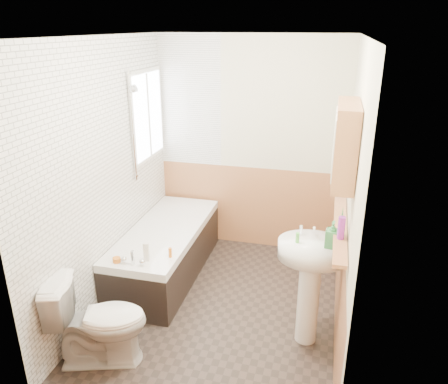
{
  "coord_description": "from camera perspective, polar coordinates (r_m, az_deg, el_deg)",
  "views": [
    {
      "loc": [
        0.91,
        -3.46,
        2.59
      ],
      "look_at": [
        0.0,
        0.15,
        1.15
      ],
      "focal_mm": 35.0,
      "sensor_mm": 36.0,
      "label": 1
    }
  ],
  "objects": [
    {
      "name": "soap_bottle",
      "position": [
        3.52,
        13.92,
        -6.26
      ],
      "size": [
        0.13,
        0.23,
        0.1
      ],
      "primitive_type": "imported",
      "rotation": [
        0.0,
        0.0,
        -0.17
      ],
      "color": "#388447",
      "rests_on": "sink"
    },
    {
      "name": "green_bottle",
      "position": [
        3.39,
        15.12,
        -3.7
      ],
      "size": [
        0.06,
        0.06,
        0.24
      ],
      "primitive_type": "cone",
      "rotation": [
        0.0,
        0.0,
        -0.36
      ],
      "color": "#388447",
      "rests_on": "pine_shelf"
    },
    {
      "name": "blue_gel",
      "position": [
        4.08,
        -10.12,
        -7.73
      ],
      "size": [
        0.05,
        0.04,
        0.18
      ],
      "primitive_type": "cube",
      "rotation": [
        0.0,
        0.0,
        0.11
      ],
      "color": "silver",
      "rests_on": "bathtub"
    },
    {
      "name": "cream_jar",
      "position": [
        4.15,
        -13.85,
        -8.61
      ],
      "size": [
        0.09,
        0.09,
        0.05
      ],
      "primitive_type": "cylinder",
      "rotation": [
        0.0,
        0.0,
        0.31
      ],
      "color": "orange",
      "rests_on": "bathtub"
    },
    {
      "name": "sink",
      "position": [
        3.72,
        11.23,
        -10.15
      ],
      "size": [
        0.56,
        0.45,
        1.07
      ],
      "rotation": [
        0.0,
        0.0,
        0.22
      ],
      "color": "white",
      "rests_on": "floor"
    },
    {
      "name": "shower_riser",
      "position": [
        4.52,
        -11.82,
        9.57
      ],
      "size": [
        0.1,
        0.08,
        1.14
      ],
      "color": "silver",
      "rests_on": "wall_left"
    },
    {
      "name": "bathtub",
      "position": [
        4.83,
        -7.58,
        -7.53
      ],
      "size": [
        0.7,
        1.76,
        0.69
      ],
      "color": "black",
      "rests_on": "floor"
    },
    {
      "name": "wall_left",
      "position": [
        4.22,
        -15.29,
        1.88
      ],
      "size": [
        0.02,
        2.8,
        2.5
      ],
      "primitive_type": "cube",
      "color": "beige",
      "rests_on": "ground"
    },
    {
      "name": "medicine_cabinet",
      "position": [
        3.31,
        15.56,
        6.11
      ],
      "size": [
        0.16,
        0.65,
        0.59
      ],
      "color": "#B47649",
      "rests_on": "wall_right"
    },
    {
      "name": "wall_front",
      "position": [
        2.61,
        -8.55,
        -9.95
      ],
      "size": [
        2.2,
        0.02,
        2.5
      ],
      "primitive_type": "cube",
      "color": "beige",
      "rests_on": "ground"
    },
    {
      "name": "floor",
      "position": [
        4.41,
        -0.49,
        -14.77
      ],
      "size": [
        2.8,
        2.8,
        0.0
      ],
      "primitive_type": "plane",
      "color": "black",
      "rests_on": "ground"
    },
    {
      "name": "toilet",
      "position": [
        3.76,
        -16.03,
        -15.9
      ],
      "size": [
        0.86,
        0.64,
        0.75
      ],
      "primitive_type": "imported",
      "rotation": [
        0.0,
        0.0,
        1.88
      ],
      "color": "white",
      "rests_on": "floor"
    },
    {
      "name": "tile_return_back",
      "position": [
        5.18,
        -4.53,
        11.75
      ],
      "size": [
        0.75,
        0.01,
        1.5
      ],
      "primitive_type": "cube",
      "color": "white",
      "rests_on": "wall_back"
    },
    {
      "name": "wall_back",
      "position": [
        5.13,
        3.47,
        5.96
      ],
      "size": [
        2.2,
        0.02,
        2.5
      ],
      "primitive_type": "cube",
      "color": "beige",
      "rests_on": "ground"
    },
    {
      "name": "wall_right",
      "position": [
        3.71,
        16.26,
        -0.88
      ],
      "size": [
        0.02,
        2.8,
        2.5
      ],
      "primitive_type": "cube",
      "color": "beige",
      "rests_on": "ground"
    },
    {
      "name": "pine_shelf",
      "position": [
        3.74,
        14.93,
        -3.5
      ],
      "size": [
        0.1,
        1.57,
        0.03
      ],
      "primitive_type": "cube",
      "color": "#B47649",
      "rests_on": "wall_right"
    },
    {
      "name": "tile_cladding_left",
      "position": [
        4.21,
        -15.03,
        1.86
      ],
      "size": [
        0.01,
        2.8,
        2.5
      ],
      "primitive_type": "cube",
      "color": "white",
      "rests_on": "wall_left"
    },
    {
      "name": "foam_can",
      "position": [
        3.35,
        15.07,
        -4.54
      ],
      "size": [
        0.07,
        0.07,
        0.18
      ],
      "primitive_type": "cylinder",
      "rotation": [
        0.0,
        0.0,
        -0.42
      ],
      "color": "purple",
      "rests_on": "pine_shelf"
    },
    {
      "name": "wainscot_front",
      "position": [
        3.08,
        -7.57,
        -21.81
      ],
      "size": [
        2.2,
        0.01,
        1.0
      ],
      "primitive_type": "cube",
      "color": "#B47649",
      "rests_on": "wall_front"
    },
    {
      "name": "ceiling",
      "position": [
        3.58,
        -0.62,
        19.72
      ],
      "size": [
        2.8,
        2.8,
        0.0
      ],
      "primitive_type": "plane",
      "rotation": [
        3.14,
        0.0,
        0.0
      ],
      "color": "white",
      "rests_on": "ground"
    },
    {
      "name": "wainscot_back",
      "position": [
        5.35,
        3.25,
        -1.87
      ],
      "size": [
        2.2,
        0.01,
        1.0
      ],
      "primitive_type": "cube",
      "color": "#B47649",
      "rests_on": "wall_back"
    },
    {
      "name": "wainscot_right",
      "position": [
        4.04,
        14.85,
        -10.76
      ],
      "size": [
        0.01,
        2.8,
        1.0
      ],
      "primitive_type": "cube",
      "color": "#B47649",
      "rests_on": "wall_right"
    },
    {
      "name": "orange_bottle",
      "position": [
        4.13,
        -7.04,
        -7.86
      ],
      "size": [
        0.04,
        0.04,
        0.1
      ],
      "primitive_type": "cylinder",
      "rotation": [
        0.0,
        0.0,
        -0.28
      ],
      "color": "orange",
      "rests_on": "bathtub"
    },
    {
      "name": "black_jar",
      "position": [
        4.21,
        15.01,
        -0.13
      ],
      "size": [
        0.08,
        0.08,
        0.05
      ],
      "primitive_type": "cylinder",
      "rotation": [
        0.0,
        0.0,
        0.05
      ],
      "color": "#19339E",
      "rests_on": "pine_shelf"
    },
    {
      "name": "window",
      "position": [
        4.92,
        -9.91,
        9.82
      ],
      "size": [
        0.03,
        0.79,
        0.99
      ],
      "color": "white",
      "rests_on": "wall_left"
    },
    {
      "name": "clear_bottle",
      "position": [
        3.54,
        9.58,
        -5.91
      ],
      "size": [
        0.03,
        0.03,
        0.09
      ],
      "primitive_type": "cylinder",
      "rotation": [
        0.0,
        0.0,
        -0.05
      ],
      "color": "#59C647",
      "rests_on": "sink"
    }
  ]
}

